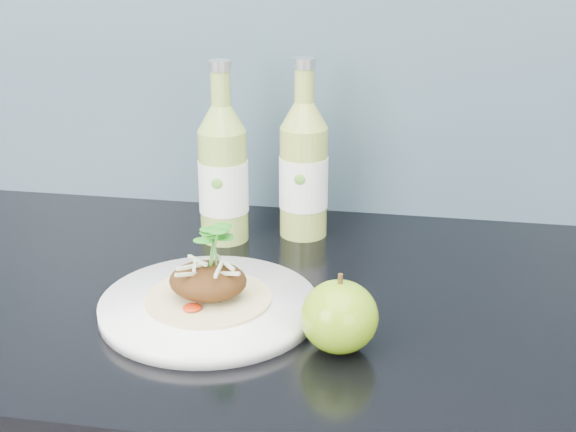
% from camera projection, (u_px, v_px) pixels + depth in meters
% --- Properties ---
extents(dinner_plate, '(0.28, 0.28, 0.02)m').
position_uv_depth(dinner_plate, '(209.00, 306.00, 0.90)').
color(dinner_plate, white).
rests_on(dinner_plate, kitchen_counter).
extents(pork_taco, '(0.14, 0.14, 0.10)m').
position_uv_depth(pork_taco, '(208.00, 277.00, 0.89)').
color(pork_taco, tan).
rests_on(pork_taco, dinner_plate).
extents(green_apple, '(0.09, 0.09, 0.09)m').
position_uv_depth(green_apple, '(339.00, 317.00, 0.82)').
color(green_apple, '#5B8E0F').
rests_on(green_apple, kitchen_counter).
extents(cider_bottle_left, '(0.08, 0.08, 0.25)m').
position_uv_depth(cider_bottle_left, '(223.00, 174.00, 1.08)').
color(cider_bottle_left, '#8BAD48').
rests_on(cider_bottle_left, kitchen_counter).
extents(cider_bottle_right, '(0.09, 0.09, 0.25)m').
position_uv_depth(cider_bottle_right, '(304.00, 170.00, 1.09)').
color(cider_bottle_right, '#99AC47').
rests_on(cider_bottle_right, kitchen_counter).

